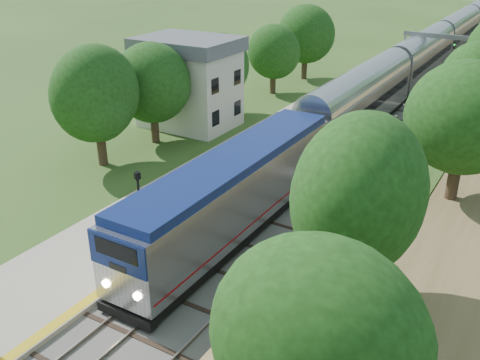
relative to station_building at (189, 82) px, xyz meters
The scene contains 9 objects.
trackbed 34.24m from the station_building, 61.93° to the left, with size 9.50×170.00×0.28m.
platform 16.99m from the station_building, 57.86° to the right, with size 6.40×68.00×0.38m, color #A49784.
yellow_stripe 18.58m from the station_building, 50.24° to the right, with size 0.55×68.00×0.01m, color gold.
station_building is the anchor object (origin of this frame).
signal_gantry 29.94m from the station_building, 56.62° to the left, with size 8.40×0.38×6.20m.
trees_behind_platform 9.76m from the station_building, 73.13° to the right, with size 7.82×53.32×7.21m.
train 40.90m from the station_building, 69.97° to the left, with size 3.20×128.20×4.71m.
lamppost_far 21.73m from the station_building, 61.37° to the right, with size 0.42×0.42×4.23m.
signal_farside 21.03m from the station_building, 16.15° to the right, with size 0.31×0.24×5.62m.
Camera 1 is at (14.24, -8.35, 15.83)m, focal length 40.00 mm.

